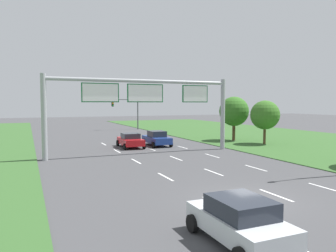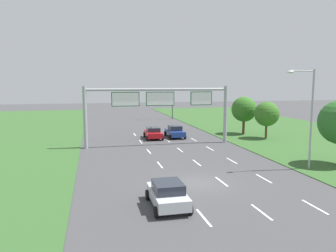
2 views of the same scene
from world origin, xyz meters
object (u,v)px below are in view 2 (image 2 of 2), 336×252
Objects in this scene: car_near_red at (168,194)px; roadside_tree_far at (244,109)px; traffic_light_mast at (163,100)px; street_lamp at (308,110)px; car_lead_silver at (153,133)px; car_mid_lane at (175,132)px; roadside_tree_mid at (267,114)px; sign_gantry at (159,104)px.

roadside_tree_far is (16.94, 24.79, 2.81)m from car_near_red.
roadside_tree_far is at bearing -71.51° from traffic_light_mast.
street_lamp is 1.57× the size of roadside_tree_far.
car_lead_silver is 21.30m from street_lamp.
car_near_red is 47.49m from traffic_light_mast.
street_lamp is (3.69, -40.68, 1.21)m from traffic_light_mast.
car_near_red is 25.19m from car_mid_lane.
roadside_tree_mid reaches higher than car_mid_lane.
street_lamp is at bearing -53.48° from sign_gantry.
car_near_red is at bearing -124.35° from roadside_tree_far.
traffic_light_mast is 27.16m from roadside_tree_mid.
car_mid_lane is (6.59, 24.31, -0.00)m from car_near_red.
car_near_red is 15.19m from street_lamp.
traffic_light_mast is (3.13, 22.08, 3.07)m from car_mid_lane.
street_lamp reaches higher than roadside_tree_mid.
street_lamp reaches higher than car_near_red.
traffic_light_mast is at bearing 77.92° from car_near_red.
car_lead_silver is 6.41m from sign_gantry.
car_mid_lane is 22.51m from traffic_light_mast.
car_lead_silver is at bearing -175.03° from car_mid_lane.
roadside_tree_mid is at bearing -74.27° from roadside_tree_far.
car_near_red is 0.90× the size of car_mid_lane.
traffic_light_mast is (9.72, 46.38, 3.07)m from car_near_red.
roadside_tree_far reaches higher than roadside_tree_mid.
car_lead_silver is at bearing 81.38° from car_near_red.
roadside_tree_far is at bearing 22.38° from sign_gantry.
sign_gantry is 14.88m from roadside_tree_mid.
street_lamp is (6.83, -18.61, 4.28)m from car_mid_lane.
car_near_red is 24.33m from car_lead_silver.
car_mid_lane is at bearing 6.97° from car_lead_silver.
sign_gantry is at bearing -174.80° from roadside_tree_mid.
sign_gantry is 3.49× the size of roadside_tree_mid.
car_mid_lane is 20.28m from street_lamp.
car_near_red is 0.47× the size of street_lamp.
roadside_tree_mid is (11.54, -3.75, 2.50)m from car_mid_lane.
car_mid_lane is 12.39m from roadside_tree_mid.
car_lead_silver is 0.52× the size of street_lamp.
car_near_red reaches higher than car_lead_silver.
car_near_red is 0.23× the size of sign_gantry.
sign_gantry reaches higher than traffic_light_mast.
car_mid_lane is (3.04, 0.24, 0.04)m from car_lead_silver.
sign_gantry is at bearing -103.09° from traffic_light_mast.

